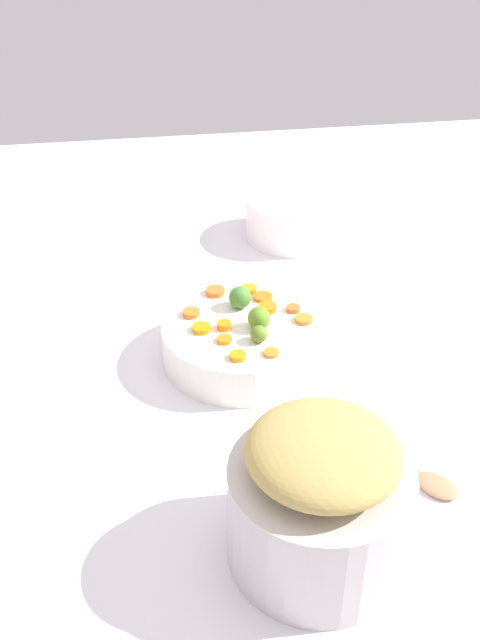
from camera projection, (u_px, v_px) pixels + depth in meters
The scene contains 21 objects.
tabletop at pixel (242, 365), 1.26m from camera, with size 2.40×2.40×0.02m, color white.
serving_bowl_carrots at pixel (240, 342), 1.24m from camera, with size 0.27×0.27×0.07m, color white.
metal_pot at pixel (318, 513), 0.87m from camera, with size 0.22×0.22×0.14m, color #BDB8B6.
stuffing_mound at pixel (323, 452), 0.81m from camera, with size 0.18×0.18×0.06m, color tan.
carrot_slice_0 at pixel (249, 289), 1.31m from camera, with size 0.03×0.03×0.01m, color orange.
carrot_slice_1 at pixel (268, 308), 1.25m from camera, with size 0.03×0.03×0.01m, color orange.
carrot_slice_2 at pixel (224, 326), 1.20m from camera, with size 0.02×0.02×0.01m, color orange.
carrot_slice_3 at pixel (238, 356), 1.13m from camera, with size 0.03×0.03×0.01m, color orange.
carrot_slice_4 at pixel (224, 340), 1.17m from camera, with size 0.03×0.03×0.01m, color orange.
carrot_slice_5 at pixel (293, 309), 1.25m from camera, with size 0.02×0.02×0.01m, color orange.
carrot_slice_6 at pixel (304, 320), 1.22m from camera, with size 0.03×0.03×0.01m, color orange.
carrot_slice_7 at pixel (191, 313), 1.24m from camera, with size 0.03×0.03×0.01m, color orange.
carrot_slice_8 at pixel (215, 291), 1.30m from camera, with size 0.03×0.03×0.01m, color orange.
carrot_slice_9 at pixel (271, 353), 1.14m from camera, with size 0.02×0.02×0.01m, color orange.
carrot_slice_10 at pixel (202, 328), 1.20m from camera, with size 0.03×0.03×0.01m, color orange.
carrot_slice_11 at pixel (263, 297), 1.29m from camera, with size 0.03×0.03×0.01m, color orange.
brussels_sprout_0 at pixel (240, 297), 1.25m from camera, with size 0.04×0.04×0.04m, color #467D2F.
brussels_sprout_1 at pixel (259, 334), 1.17m from camera, with size 0.03×0.03×0.03m, color olive.
brussels_sprout_2 at pixel (259, 318), 1.20m from camera, with size 0.04×0.04×0.04m, color olive.
wooden_spoon at pixel (408, 468), 1.03m from camera, with size 0.18×0.23×0.01m.
casserole_dish at pixel (294, 217), 1.63m from camera, with size 0.22×0.22×0.10m, color white.
Camera 1 is at (-0.17, -0.99, 0.77)m, focal length 40.09 mm.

